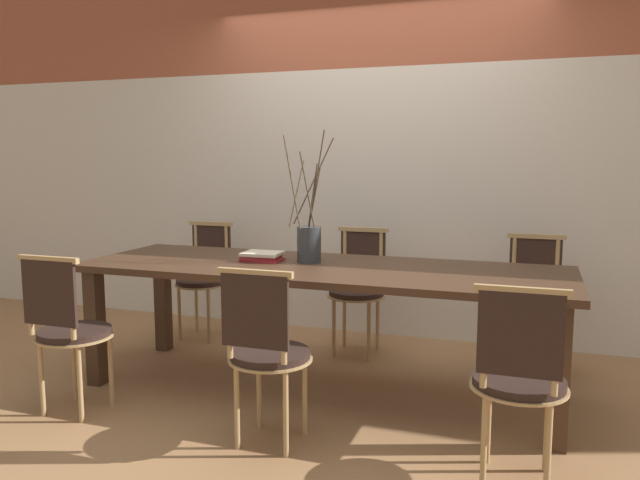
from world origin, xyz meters
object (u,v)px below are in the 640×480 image
dining_table (320,280)px  vase_centerpiece (309,242)px  chair_near_center (519,375)px  book_stack (262,256)px  chair_far_center (534,297)px

dining_table → vase_centerpiece: vase_centerpiece is taller
chair_near_center → vase_centerpiece: (-1.24, 0.87, 0.39)m
dining_table → vase_centerpiece: size_ratio=3.60×
chair_near_center → book_stack: 1.75m
chair_far_center → vase_centerpiece: vase_centerpiece is taller
chair_near_center → dining_table: bearing=145.8°
dining_table → chair_near_center: size_ratio=3.23×
chair_far_center → dining_table: bearing=33.1°
book_stack → dining_table: bearing=-5.7°
vase_centerpiece → book_stack: (-0.29, -0.05, -0.10)m
dining_table → chair_near_center: bearing=-34.2°
vase_centerpiece → book_stack: size_ratio=3.22×
chair_far_center → vase_centerpiece: (-1.29, -0.68, 0.39)m
chair_near_center → book_stack: (-1.53, 0.81, 0.29)m
dining_table → vase_centerpiece: (-0.10, 0.09, 0.21)m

